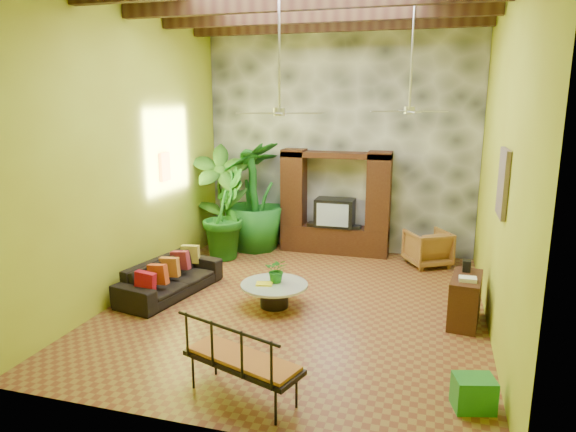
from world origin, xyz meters
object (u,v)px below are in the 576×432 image
(wicker_armchair, at_px, (428,248))
(coffee_table, at_px, (274,292))
(side_console, at_px, (465,300))
(sofa, at_px, (170,277))
(entertainment_center, at_px, (335,210))
(iron_bench, at_px, (240,358))
(tall_plant_a, at_px, (221,200))
(tall_plant_c, at_px, (255,196))
(tall_plant_b, at_px, (224,214))
(ceiling_fan_front, at_px, (279,98))
(green_bin, at_px, (474,393))
(ceiling_fan_back, at_px, (410,98))

(wicker_armchair, height_order, coffee_table, wicker_armchair)
(coffee_table, bearing_deg, side_console, 3.93)
(wicker_armchair, bearing_deg, side_console, 72.49)
(side_console, bearing_deg, sofa, -170.68)
(entertainment_center, xyz_separation_m, iron_bench, (0.10, -6.08, -0.42))
(tall_plant_a, bearing_deg, tall_plant_c, 35.94)
(side_console, bearing_deg, tall_plant_b, 163.85)
(ceiling_fan_front, distance_m, tall_plant_a, 4.24)
(tall_plant_a, xyz_separation_m, green_bin, (5.09, -4.81, -1.01))
(entertainment_center, bearing_deg, coffee_table, -96.15)
(sofa, relative_size, iron_bench, 1.36)
(entertainment_center, relative_size, iron_bench, 1.57)
(tall_plant_b, xyz_separation_m, coffee_table, (1.87, -2.33, -0.72))
(green_bin, bearing_deg, side_console, 90.00)
(ceiling_fan_front, xyz_separation_m, ceiling_fan_back, (1.80, 1.60, 0.00))
(tall_plant_b, relative_size, tall_plant_c, 0.79)
(tall_plant_a, xyz_separation_m, coffee_table, (2.08, -2.66, -0.95))
(tall_plant_b, bearing_deg, ceiling_fan_back, -13.51)
(side_console, bearing_deg, tall_plant_c, 154.22)
(tall_plant_b, relative_size, iron_bench, 1.28)
(entertainment_center, bearing_deg, tall_plant_c, -172.87)
(wicker_armchair, height_order, green_bin, wicker_armchair)
(tall_plant_a, height_order, coffee_table, tall_plant_a)
(side_console, xyz_separation_m, green_bin, (0.00, -2.36, -0.18))
(ceiling_fan_back, relative_size, tall_plant_b, 0.95)
(iron_bench, distance_m, green_bin, 2.64)
(wicker_armchair, height_order, side_console, side_console)
(ceiling_fan_back, height_order, coffee_table, ceiling_fan_back)
(entertainment_center, xyz_separation_m, ceiling_fan_back, (1.60, -1.94, 2.44))
(entertainment_center, height_order, tall_plant_a, tall_plant_a)
(entertainment_center, relative_size, ceiling_fan_front, 1.29)
(sofa, xyz_separation_m, coffee_table, (1.94, -0.03, -0.05))
(tall_plant_c, distance_m, iron_bench, 6.19)
(ceiling_fan_back, bearing_deg, green_bin, -73.55)
(coffee_table, xyz_separation_m, side_console, (3.01, 0.21, 0.12))
(tall_plant_c, bearing_deg, ceiling_fan_front, -64.03)
(ceiling_fan_front, height_order, coffee_table, ceiling_fan_front)
(sofa, height_order, tall_plant_c, tall_plant_c)
(ceiling_fan_back, relative_size, iron_bench, 1.22)
(wicker_armchair, xyz_separation_m, tall_plant_b, (-4.27, -0.64, 0.60))
(sofa, bearing_deg, side_console, -76.98)
(ceiling_fan_back, bearing_deg, entertainment_center, 129.57)
(tall_plant_a, bearing_deg, entertainment_center, 15.63)
(entertainment_center, distance_m, wicker_armchair, 2.15)
(iron_bench, bearing_deg, tall_plant_c, 127.52)
(ceiling_fan_front, height_order, ceiling_fan_back, same)
(ceiling_fan_front, xyz_separation_m, tall_plant_b, (-2.03, 2.52, -2.43))
(side_console, bearing_deg, ceiling_fan_back, 138.53)
(sofa, bearing_deg, entertainment_center, -23.78)
(entertainment_center, xyz_separation_m, sofa, (-2.30, -3.31, -0.66))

